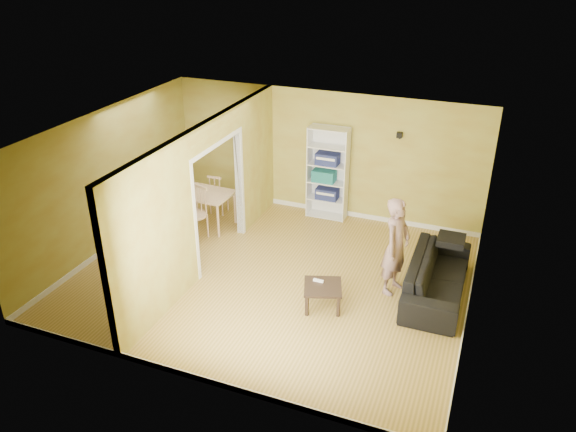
# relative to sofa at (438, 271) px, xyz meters

# --- Properties ---
(room_shell) EXTENTS (6.50, 6.50, 6.50)m
(room_shell) POSITION_rel_sofa_xyz_m (-2.70, -0.49, 0.87)
(room_shell) COLOR tan
(room_shell) RESTS_ON ground
(partition) EXTENTS (0.22, 5.50, 2.60)m
(partition) POSITION_rel_sofa_xyz_m (-3.90, -0.49, 0.87)
(partition) COLOR #B7B953
(partition) RESTS_ON ground
(wall_speaker) EXTENTS (0.10, 0.10, 0.10)m
(wall_speaker) POSITION_rel_sofa_xyz_m (-1.20, 2.20, 1.47)
(wall_speaker) COLOR black
(wall_speaker) RESTS_ON room_shell
(sofa) EXTENTS (2.25, 0.97, 0.85)m
(sofa) POSITION_rel_sofa_xyz_m (0.00, 0.00, 0.00)
(sofa) COLOR black
(sofa) RESTS_ON ground
(person) EXTENTS (0.83, 0.72, 1.95)m
(person) POSITION_rel_sofa_xyz_m (-0.69, -0.17, 0.55)
(person) COLOR slate
(person) RESTS_ON ground
(bookshelf) EXTENTS (0.81, 0.36, 1.93)m
(bookshelf) POSITION_rel_sofa_xyz_m (-2.55, 2.12, 0.54)
(bookshelf) COLOR white
(bookshelf) RESTS_ON ground
(paper_box_navy_a) EXTENTS (0.45, 0.29, 0.23)m
(paper_box_navy_a) POSITION_rel_sofa_xyz_m (-2.55, 2.07, 0.10)
(paper_box_navy_a) COLOR navy
(paper_box_navy_a) RESTS_ON bookshelf
(paper_box_teal) EXTENTS (0.46, 0.30, 0.24)m
(paper_box_teal) POSITION_rel_sofa_xyz_m (-2.63, 2.07, 0.48)
(paper_box_teal) COLOR #0E6F4A
(paper_box_teal) RESTS_ON bookshelf
(paper_box_navy_b) EXTENTS (0.46, 0.30, 0.23)m
(paper_box_navy_b) POSITION_rel_sofa_xyz_m (-2.57, 2.07, 0.86)
(paper_box_navy_b) COLOR navy
(paper_box_navy_b) RESTS_ON bookshelf
(coffee_table) EXTENTS (0.58, 0.58, 0.39)m
(coffee_table) POSITION_rel_sofa_xyz_m (-1.62, -1.04, -0.10)
(coffee_table) COLOR black
(coffee_table) RESTS_ON ground
(game_controller) EXTENTS (0.17, 0.04, 0.03)m
(game_controller) POSITION_rel_sofa_xyz_m (-1.72, -0.95, -0.02)
(game_controller) COLOR white
(game_controller) RESTS_ON coffee_table
(dining_table) EXTENTS (1.15, 0.77, 0.72)m
(dining_table) POSITION_rel_sofa_xyz_m (-4.74, 0.78, 0.22)
(dining_table) COLOR beige
(dining_table) RESTS_ON ground
(chair_left) EXTENTS (0.47, 0.47, 0.99)m
(chair_left) POSITION_rel_sofa_xyz_m (-5.50, 0.83, 0.07)
(chair_left) COLOR #C8B581
(chair_left) RESTS_ON ground
(chair_near) EXTENTS (0.61, 0.61, 1.05)m
(chair_near) POSITION_rel_sofa_xyz_m (-4.63, 0.24, 0.10)
(chair_near) COLOR tan
(chair_near) RESTS_ON ground
(chair_far) EXTENTS (0.43, 0.43, 0.89)m
(chair_far) POSITION_rel_sofa_xyz_m (-4.74, 1.42, 0.02)
(chair_far) COLOR tan
(chair_far) RESTS_ON ground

